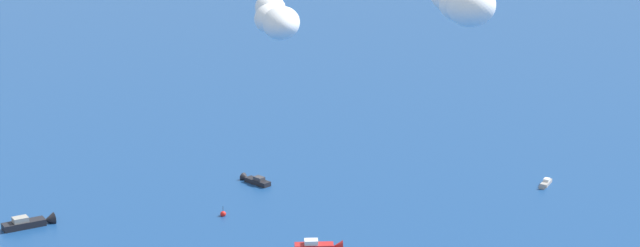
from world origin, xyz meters
The scene contains 6 objects.
motorboat_far_port centered at (9.09, 68.41, 0.42)m, with size 2.18×5.53×1.56m.
motorboat_ahead centered at (-9.63, 14.56, 0.67)m, with size 8.09×6.91×2.47m.
motorboat_mid_cluster centered at (-41.01, 36.01, 0.58)m, with size 7.59×3.03×2.14m.
motorboat_outer_ring_b centered at (-60.26, -6.71, 0.76)m, with size 6.33×9.82×2.81m.
marker_buoy centered at (-34.30, 17.65, 0.39)m, with size 1.10×1.10×2.10m.
smoke_trail_lead centered at (13.42, -29.46, 51.98)m, with size 27.28×29.73×4.64m.
Camera 1 is at (95.82, -138.91, 77.96)m, focal length 64.00 mm.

